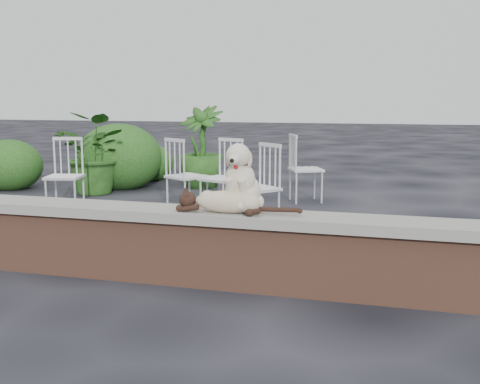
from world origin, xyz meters
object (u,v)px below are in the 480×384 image
(cat, at_px, (227,200))
(chair_c, at_px, (187,175))
(chair_d, at_px, (256,187))
(chair_e, at_px, (306,168))
(dog, at_px, (243,176))
(chair_b, at_px, (221,177))
(chair_a, at_px, (64,175))
(potted_plant_b, at_px, (201,147))
(potted_plant_a, at_px, (97,153))

(cat, relative_size, chair_c, 1.18)
(chair_d, relative_size, chair_e, 1.00)
(dog, height_order, chair_b, dog)
(chair_e, height_order, chair_c, same)
(chair_e, bearing_deg, chair_d, 147.64)
(chair_a, relative_size, chair_b, 1.00)
(chair_b, distance_m, potted_plant_b, 2.31)
(dog, xyz_separation_m, chair_b, (-0.96, 2.48, -0.37))
(potted_plant_a, bearing_deg, chair_e, 3.39)
(dog, relative_size, chair_d, 0.56)
(chair_a, bearing_deg, potted_plant_b, 54.21)
(chair_d, height_order, chair_a, same)
(cat, distance_m, potted_plant_a, 4.84)
(potted_plant_a, bearing_deg, chair_c, -27.59)
(chair_e, distance_m, chair_a, 3.22)
(dog, bearing_deg, chair_a, 146.78)
(chair_a, distance_m, chair_b, 1.99)
(potted_plant_b, bearing_deg, chair_d, -59.46)
(chair_d, xyz_separation_m, potted_plant_a, (-2.88, 1.67, 0.15))
(dog, bearing_deg, chair_b, 113.94)
(chair_e, bearing_deg, dog, 156.97)
(chair_d, bearing_deg, chair_e, 122.00)
(dog, xyz_separation_m, potted_plant_b, (-1.96, 4.55, -0.19))
(chair_e, distance_m, potted_plant_b, 2.05)
(dog, xyz_separation_m, potted_plant_a, (-3.24, 3.51, -0.23))
(chair_e, bearing_deg, potted_plant_a, 68.67)
(chair_e, bearing_deg, potted_plant_b, 40.48)
(chair_d, height_order, potted_plant_a, potted_plant_a)
(dog, bearing_deg, chair_d, 103.82)
(chair_c, bearing_deg, chair_d, 176.13)
(chair_a, bearing_deg, potted_plant_a, 88.86)
(dog, distance_m, potted_plant_a, 4.79)
(dog, height_order, chair_d, dog)
(potted_plant_a, bearing_deg, cat, -49.17)
(chair_a, height_order, potted_plant_a, potted_plant_a)
(potted_plant_b, bearing_deg, cat, -68.21)
(chair_b, distance_m, potted_plant_a, 2.51)
(chair_b, relative_size, potted_plant_b, 0.71)
(chair_e, xyz_separation_m, chair_c, (-1.33, -1.13, 0.00))
(potted_plant_a, bearing_deg, dog, -47.27)
(cat, xyz_separation_m, chair_d, (-0.28, 1.99, -0.20))
(potted_plant_b, bearing_deg, chair_a, -111.41)
(chair_c, relative_size, potted_plant_b, 0.71)
(chair_d, xyz_separation_m, chair_a, (-2.56, 0.28, 0.00))
(cat, xyz_separation_m, potted_plant_a, (-3.16, 3.66, -0.06))
(dog, relative_size, potted_plant_a, 0.43)
(chair_e, xyz_separation_m, chair_a, (-2.81, -1.58, 0.00))
(dog, xyz_separation_m, chair_e, (-0.11, 3.70, -0.37))
(chair_c, bearing_deg, potted_plant_b, -45.11)
(chair_d, relative_size, chair_c, 1.00)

